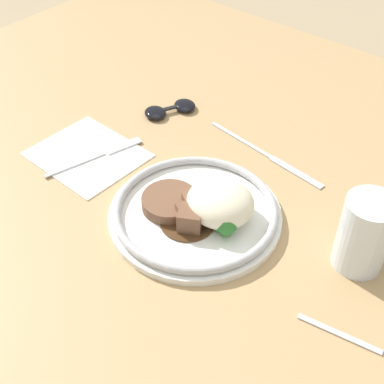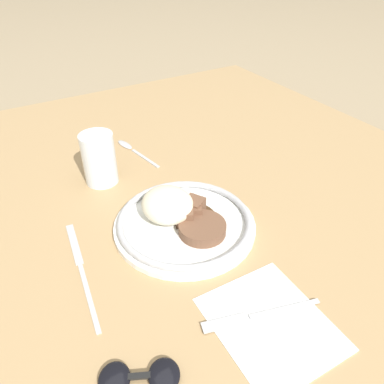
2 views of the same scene
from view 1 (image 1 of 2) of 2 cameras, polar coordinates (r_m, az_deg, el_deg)
name	(u,v)px [view 1 (image 1 of 2)]	position (r m, az deg, el deg)	size (l,w,h in m)	color
ground_plane	(186,238)	(0.79, -0.66, -4.92)	(8.00, 8.00, 0.00)	#998466
dining_table	(186,227)	(0.77, -0.67, -3.79)	(1.42, 1.23, 0.04)	tan
napkin	(87,155)	(0.88, -11.09, 3.92)	(0.17, 0.15, 0.00)	white
plate	(200,210)	(0.74, 0.85, -1.95)	(0.24, 0.24, 0.06)	white
juice_glass	(364,237)	(0.70, 17.84, -4.54)	(0.07, 0.07, 0.10)	#F4AD19
fork	(104,154)	(0.87, -9.39, 4.07)	(0.06, 0.17, 0.00)	#B7B7BC
knife	(268,156)	(0.87, 8.12, 3.86)	(0.23, 0.04, 0.00)	#B7B7BC
sunglasses	(170,109)	(0.96, -2.34, 8.83)	(0.08, 0.10, 0.01)	black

